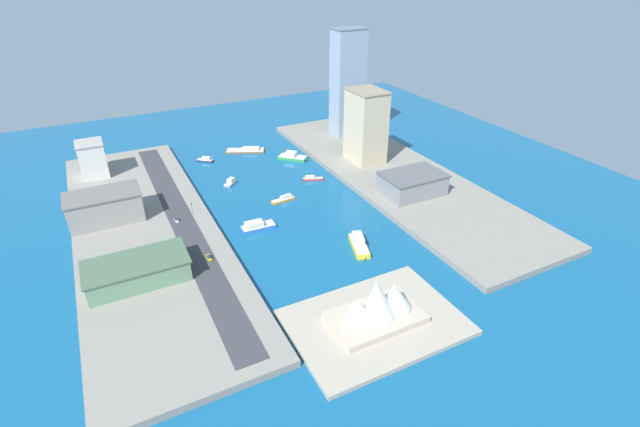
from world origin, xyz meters
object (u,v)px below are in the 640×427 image
carpark_squat_concrete (105,207)px  opera_landmark (377,305)px  water_taxi_orange (284,199)px  warehouse_low_gray (412,183)px  traffic_light_waterfront (192,207)px  yacht_sleek_gray (231,182)px  taxi_yellow_cab (209,257)px  ferry_green_doubledeck (292,157)px  ferry_yellow_fast (359,244)px  office_block_beige (366,126)px  tugboat_red (312,178)px  terminal_long_green (137,271)px  patrol_launch_navy (205,160)px  hotel_broad_white (92,159)px  catamaran_blue (257,226)px  van_white (176,220)px  barge_flat_brown (247,150)px  tower_tall_glass (348,83)px

carpark_squat_concrete → opera_landmark: bearing=123.6°
water_taxi_orange → warehouse_low_gray: (-70.70, 31.58, 8.48)m
traffic_light_waterfront → opera_landmark: bearing=110.8°
yacht_sleek_gray → taxi_yellow_cab: bearing=66.1°
ferry_green_doubledeck → ferry_yellow_fast: bearing=81.9°
office_block_beige → carpark_squat_concrete: (168.98, 7.76, -16.55)m
tugboat_red → warehouse_low_gray: size_ratio=0.37×
terminal_long_green → patrol_launch_navy: bearing=-116.4°
hotel_broad_white → patrol_launch_navy: bearing=178.3°
taxi_yellow_cab → traffic_light_waterfront: (-3.76, -47.69, 3.38)m
patrol_launch_navy → catamaran_blue: bearing=90.3°
ferry_green_doubledeck → traffic_light_waterfront: (84.76, 53.88, 5.78)m
taxi_yellow_cab → traffic_light_waterfront: traffic_light_waterfront is taller
patrol_launch_navy → warehouse_low_gray: (-96.90, 113.00, 8.39)m
ferry_green_doubledeck → van_white: size_ratio=4.63×
office_block_beige → barge_flat_brown: bearing=-42.7°
ferry_green_doubledeck → terminal_long_green: terminal_long_green is taller
barge_flat_brown → tugboat_red: 70.82m
water_taxi_orange → yacht_sleek_gray: (21.69, -36.42, 0.31)m
tower_tall_glass → hotel_broad_white: (186.40, -4.28, -28.67)m
carpark_squat_concrete → barge_flat_brown: bearing=-146.4°
traffic_light_waterfront → terminal_long_green: bearing=54.1°
terminal_long_green → tower_tall_glass: tower_tall_glass is taller
patrol_launch_navy → traffic_light_waterfront: 83.18m
ferry_yellow_fast → office_block_beige: size_ratio=0.46×
hotel_broad_white → yacht_sleek_gray: bearing=148.2°
tugboat_red → opera_landmark: opera_landmark is taller
water_taxi_orange → yacht_sleek_gray: size_ratio=1.61×
yacht_sleek_gray → van_white: bearing=42.2°
patrol_launch_navy → tugboat_red: patrol_launch_navy is taller
office_block_beige → taxi_yellow_cab: 149.22m
warehouse_low_gray → taxi_yellow_cab: (128.18, 12.93, -5.41)m
terminal_long_green → tower_tall_glass: bearing=-144.9°
yacht_sleek_gray → office_block_beige: size_ratio=0.20×
barge_flat_brown → terminal_long_green: terminal_long_green is taller
tugboat_red → office_block_beige: 51.80m
water_taxi_orange → hotel_broad_white: size_ratio=0.70×
traffic_light_waterfront → warehouse_low_gray: bearing=164.4°
water_taxi_orange → tugboat_red: water_taxi_orange is taller
ferry_yellow_fast → taxi_yellow_cab: ferry_yellow_fast is taller
opera_landmark → terminal_long_green: bearing=-40.5°
taxi_yellow_cab → hotel_broad_white: bearing=-72.6°
tower_tall_glass → terminal_long_green: bearing=35.1°
yacht_sleek_gray → ferry_green_doubledeck: 56.63m
ferry_green_doubledeck → van_white: ferry_green_doubledeck is taller
tugboat_red → carpark_squat_concrete: (125.17, 1.30, 10.33)m
tower_tall_glass → warehouse_low_gray: size_ratio=2.16×
barge_flat_brown → taxi_yellow_cab: (63.95, 130.57, 3.18)m
water_taxi_orange → catamaran_blue: (25.61, 23.25, 0.53)m
warehouse_low_gray → terminal_long_green: bearing=5.2°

